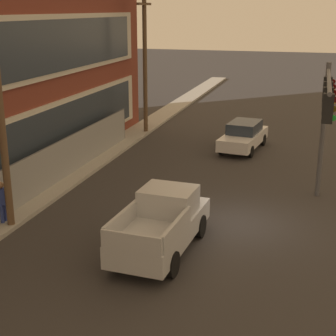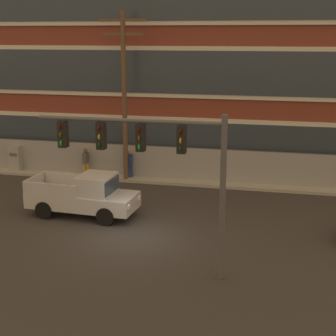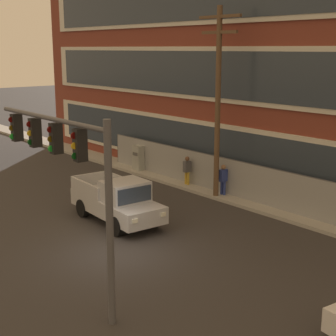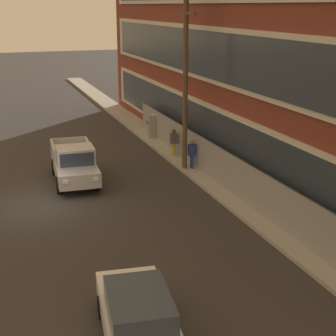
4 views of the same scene
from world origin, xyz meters
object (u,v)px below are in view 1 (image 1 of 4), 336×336
at_px(pickup_truck_silver, 162,224).
at_px(sedan_white, 244,135).
at_px(utility_pole_midblock, 145,53).
at_px(pedestrian_by_fence, 2,201).
at_px(traffic_signal_mast, 326,107).

height_order(pickup_truck_silver, sedan_white, pickup_truck_silver).
relative_size(utility_pole_midblock, pedestrian_by_fence, 5.36).
bearing_deg(utility_pole_midblock, traffic_signal_mast, -135.74).
xyz_separation_m(traffic_signal_mast, utility_pole_midblock, (10.88, 10.60, 0.84)).
height_order(sedan_white, pedestrian_by_fence, pedestrian_by_fence).
xyz_separation_m(pickup_truck_silver, pedestrian_by_fence, (0.25, 6.13, 0.04)).
bearing_deg(sedan_white, utility_pole_midblock, 72.39).
xyz_separation_m(traffic_signal_mast, pickup_truck_silver, (-4.53, 4.83, -3.26)).
bearing_deg(pickup_truck_silver, utility_pole_midblock, 20.54).
distance_m(pickup_truck_silver, utility_pole_midblock, 16.97).
distance_m(traffic_signal_mast, pedestrian_by_fence, 12.19).
relative_size(traffic_signal_mast, pedestrian_by_fence, 3.78).
bearing_deg(sedan_white, pickup_truck_silver, 176.98).
bearing_deg(pedestrian_by_fence, pickup_truck_silver, -92.37).
height_order(pickup_truck_silver, utility_pole_midblock, utility_pole_midblock).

